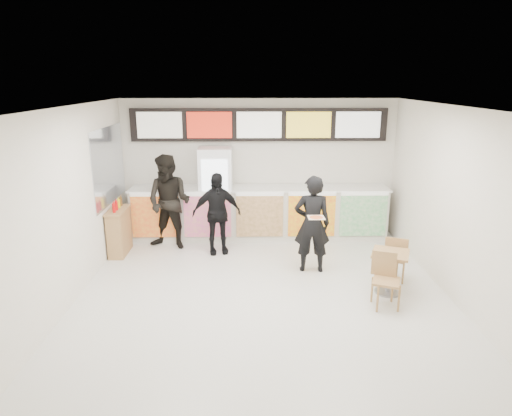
{
  "coord_description": "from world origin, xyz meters",
  "views": [
    {
      "loc": [
        -0.24,
        -6.48,
        3.39
      ],
      "look_at": [
        -0.1,
        1.2,
        1.21
      ],
      "focal_mm": 32.0,
      "sensor_mm": 36.0,
      "label": 1
    }
  ],
  "objects_px": {
    "drinks_fridge": "(216,194)",
    "customer_mid": "(217,213)",
    "condiment_ledge": "(119,231)",
    "customer_left": "(169,202)",
    "cafe_table": "(390,265)",
    "customer_main": "(312,224)",
    "service_counter": "(259,213)"
  },
  "relations": [
    {
      "from": "customer_mid",
      "to": "customer_main",
      "type": "bearing_deg",
      "value": -40.24
    },
    {
      "from": "cafe_table",
      "to": "condiment_ledge",
      "type": "distance_m",
      "value": 5.21
    },
    {
      "from": "customer_left",
      "to": "customer_mid",
      "type": "xyz_separation_m",
      "value": [
        0.98,
        -0.31,
        -0.15
      ]
    },
    {
      "from": "customer_left",
      "to": "condiment_ledge",
      "type": "distance_m",
      "value": 1.14
    },
    {
      "from": "customer_left",
      "to": "customer_mid",
      "type": "height_order",
      "value": "customer_left"
    },
    {
      "from": "drinks_fridge",
      "to": "customer_mid",
      "type": "relative_size",
      "value": 1.21
    },
    {
      "from": "cafe_table",
      "to": "customer_left",
      "type": "bearing_deg",
      "value": 172.41
    },
    {
      "from": "customer_left",
      "to": "cafe_table",
      "type": "relative_size",
      "value": 1.31
    },
    {
      "from": "drinks_fridge",
      "to": "customer_main",
      "type": "height_order",
      "value": "drinks_fridge"
    },
    {
      "from": "customer_main",
      "to": "customer_mid",
      "type": "distance_m",
      "value": 2.0
    },
    {
      "from": "customer_left",
      "to": "customer_mid",
      "type": "relative_size",
      "value": 1.18
    },
    {
      "from": "service_counter",
      "to": "customer_mid",
      "type": "height_order",
      "value": "customer_mid"
    },
    {
      "from": "customer_mid",
      "to": "drinks_fridge",
      "type": "bearing_deg",
      "value": 81.51
    },
    {
      "from": "drinks_fridge",
      "to": "customer_main",
      "type": "xyz_separation_m",
      "value": [
        1.84,
        -1.83,
        -0.11
      ]
    },
    {
      "from": "customer_main",
      "to": "condiment_ledge",
      "type": "height_order",
      "value": "customer_main"
    },
    {
      "from": "customer_left",
      "to": "condiment_ledge",
      "type": "height_order",
      "value": "customer_left"
    },
    {
      "from": "drinks_fridge",
      "to": "condiment_ledge",
      "type": "xyz_separation_m",
      "value": [
        -1.89,
        -0.92,
        -0.53
      ]
    },
    {
      "from": "customer_mid",
      "to": "condiment_ledge",
      "type": "xyz_separation_m",
      "value": [
        -1.95,
        -0.01,
        -0.35
      ]
    },
    {
      "from": "customer_left",
      "to": "drinks_fridge",
      "type": "bearing_deg",
      "value": 50.33
    },
    {
      "from": "cafe_table",
      "to": "drinks_fridge",
      "type": "bearing_deg",
      "value": 158.64
    },
    {
      "from": "service_counter",
      "to": "condiment_ledge",
      "type": "distance_m",
      "value": 2.96
    },
    {
      "from": "service_counter",
      "to": "drinks_fridge",
      "type": "bearing_deg",
      "value": 179.01
    },
    {
      "from": "condiment_ledge",
      "to": "customer_mid",
      "type": "bearing_deg",
      "value": 0.39
    },
    {
      "from": "service_counter",
      "to": "condiment_ledge",
      "type": "xyz_separation_m",
      "value": [
        -2.82,
        -0.9,
        -0.1
      ]
    },
    {
      "from": "condiment_ledge",
      "to": "customer_left",
      "type": "bearing_deg",
      "value": 18.23
    },
    {
      "from": "drinks_fridge",
      "to": "condiment_ledge",
      "type": "relative_size",
      "value": 1.83
    },
    {
      "from": "service_counter",
      "to": "cafe_table",
      "type": "xyz_separation_m",
      "value": [
        2.05,
        -2.76,
        -0.08
      ]
    },
    {
      "from": "customer_main",
      "to": "customer_left",
      "type": "relative_size",
      "value": 0.91
    },
    {
      "from": "customer_mid",
      "to": "cafe_table",
      "type": "bearing_deg",
      "value": -45.27
    },
    {
      "from": "cafe_table",
      "to": "customer_main",
      "type": "bearing_deg",
      "value": 162.12
    },
    {
      "from": "customer_main",
      "to": "condiment_ledge",
      "type": "xyz_separation_m",
      "value": [
        -3.72,
        0.92,
        -0.42
      ]
    },
    {
      "from": "customer_mid",
      "to": "condiment_ledge",
      "type": "relative_size",
      "value": 1.5
    }
  ]
}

